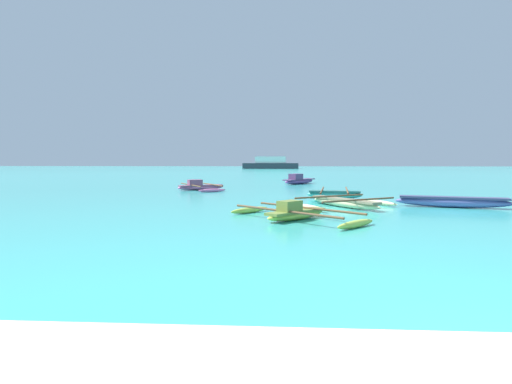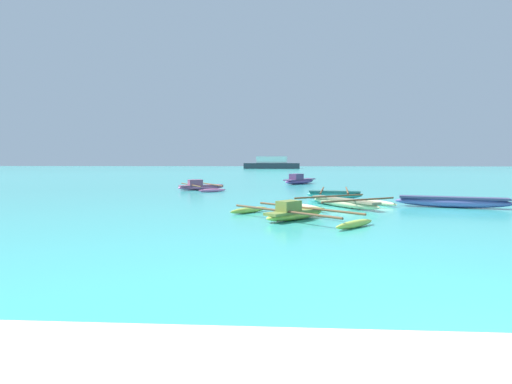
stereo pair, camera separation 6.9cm
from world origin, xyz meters
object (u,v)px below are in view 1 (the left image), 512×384
Objects in this scene: moored_boat_3 at (200,186)px; distant_ferry at (270,164)px; moored_boat_1 at (334,194)px; moored_boat_5 at (295,213)px; moored_boat_2 at (452,201)px; moored_boat_0 at (299,180)px; moored_boat_4 at (344,203)px.

moored_boat_3 is 63.37m from distant_ferry.
distant_ferry reaches higher than moored_boat_1.
moored_boat_5 is at bearing -99.40° from moored_boat_1.
moored_boat_1 is 1.07× the size of moored_boat_2.
distant_ferry reaches higher than moored_boat_0.
moored_boat_0 reaches higher than moored_boat_4.
moored_boat_5 is (-2.08, -6.64, -0.01)m from moored_boat_1.
moored_boat_5 is (5.31, -11.90, -0.02)m from moored_boat_3.
moored_boat_0 reaches higher than moored_boat_3.
moored_boat_2 is at bearing -66.55° from moored_boat_3.
moored_boat_1 is at bearing -65.55° from moored_boat_3.
moored_boat_2 is 4.10m from moored_boat_4.
moored_boat_0 is at bearing 124.18° from moored_boat_2.
moored_boat_3 is at bearing 152.51° from moored_boat_1.
distant_ferry reaches higher than moored_boat_2.
moored_boat_3 is 0.36× the size of distant_ferry.
moored_boat_0 reaches higher than moored_boat_5.
distant_ferry reaches higher than moored_boat_5.
moored_boat_0 is at bearing 16.21° from moored_boat_3.
distant_ferry is (2.87, 63.30, 0.87)m from moored_boat_3.
moored_boat_5 is (-0.98, -18.48, -0.08)m from moored_boat_0.
moored_boat_2 is 0.98× the size of moored_boat_4.
moored_boat_3 is 11.27m from moored_boat_4.
moored_boat_3 is 13.03m from moored_boat_5.
distant_ferry is at bearing 101.75° from moored_boat_1.
moored_boat_0 reaches higher than moored_boat_1.
moored_boat_4 is at bearing -83.39° from moored_boat_1.
moored_boat_1 is 68.72m from distant_ferry.
moored_boat_1 reaches higher than moored_boat_4.
moored_boat_2 is 0.95× the size of moored_boat_3.
distant_ferry is at bearing 40.18° from moored_boat_0.
moored_boat_4 is at bearing -139.40° from moored_boat_0.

